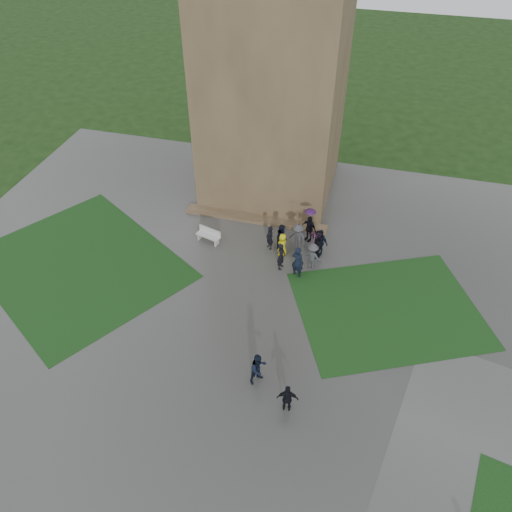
% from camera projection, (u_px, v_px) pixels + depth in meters
% --- Properties ---
extents(ground, '(120.00, 120.00, 0.00)m').
position_uv_depth(ground, '(198.00, 351.00, 23.50)').
color(ground, black).
extents(plaza, '(34.00, 34.00, 0.02)m').
position_uv_depth(plaza, '(212.00, 320.00, 24.96)').
color(plaza, '#3B3B39').
rests_on(plaza, ground).
extents(lawn_inset_left, '(14.10, 13.46, 0.01)m').
position_uv_depth(lawn_inset_left, '(80.00, 265.00, 28.05)').
color(lawn_inset_left, '#123512').
rests_on(lawn_inset_left, plaza).
extents(lawn_inset_right, '(11.12, 10.15, 0.01)m').
position_uv_depth(lawn_inset_right, '(388.00, 309.00, 25.49)').
color(lawn_inset_right, '#123512').
rests_on(lawn_inset_right, plaza).
extents(tower, '(8.00, 8.00, 18.00)m').
position_uv_depth(tower, '(275.00, 50.00, 28.55)').
color(tower, brown).
rests_on(tower, ground).
extents(tower_plinth, '(9.00, 0.80, 0.22)m').
position_uv_depth(tower_plinth, '(256.00, 219.00, 31.16)').
color(tower_plinth, brown).
rests_on(tower_plinth, plaza).
extents(bench, '(1.56, 0.86, 0.87)m').
position_uv_depth(bench, '(209.00, 235.00, 29.39)').
color(bench, silver).
rests_on(bench, plaza).
extents(visitor_cluster, '(3.77, 4.06, 2.61)m').
position_uv_depth(visitor_cluster, '(304.00, 240.00, 28.04)').
color(visitor_cluster, black).
rests_on(visitor_cluster, plaza).
extents(pedestrian_mid, '(0.87, 0.93, 1.68)m').
position_uv_depth(pedestrian_mid, '(259.00, 368.00, 21.72)').
color(pedestrian_mid, black).
rests_on(pedestrian_mid, plaza).
extents(pedestrian_near, '(0.97, 0.64, 1.55)m').
position_uv_depth(pedestrian_near, '(288.00, 398.00, 20.66)').
color(pedestrian_near, black).
rests_on(pedestrian_near, plaza).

